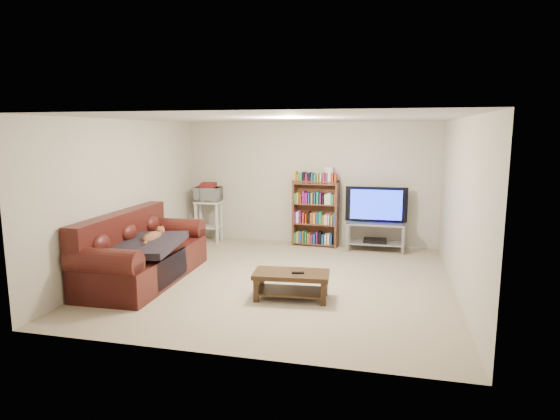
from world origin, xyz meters
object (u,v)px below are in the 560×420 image
(coffee_table, at_px, (291,280))
(tv_stand, at_px, (375,232))
(sofa, at_px, (140,257))
(bookshelf, at_px, (315,212))

(coffee_table, bearing_deg, tv_stand, 66.15)
(coffee_table, height_order, tv_stand, tv_stand)
(sofa, distance_m, coffee_table, 2.42)
(tv_stand, distance_m, bookshelf, 1.20)
(tv_stand, relative_size, bookshelf, 0.84)
(coffee_table, bearing_deg, bookshelf, 88.20)
(coffee_table, xyz_separation_m, tv_stand, (1.00, 2.89, 0.11))
(sofa, xyz_separation_m, tv_stand, (3.39, 2.61, 0.01))
(coffee_table, relative_size, tv_stand, 0.97)
(tv_stand, xyz_separation_m, bookshelf, (-1.16, 0.13, 0.30))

